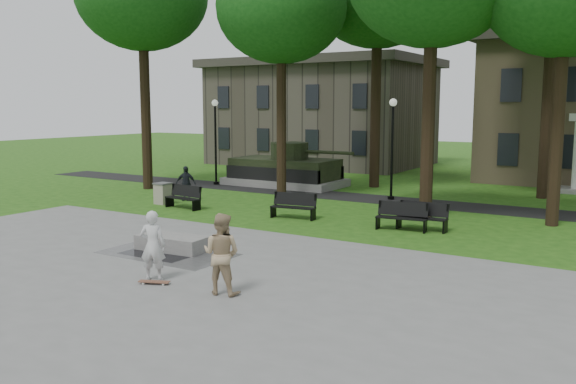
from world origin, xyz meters
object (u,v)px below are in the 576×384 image
object	(u,v)px
park_bench_0	(184,196)
trash_bin	(163,193)
friend_watching	(221,254)
skateboarder	(153,245)
concrete_block	(173,243)

from	to	relation	value
park_bench_0	trash_bin	size ratio (longest dim) A/B	1.92
friend_watching	trash_bin	xyz separation A→B (m)	(-10.49, 9.15, -0.50)
skateboarder	trash_bin	xyz separation A→B (m)	(-8.32, 9.17, -0.43)
skateboarder	concrete_block	bearing A→B (deg)	-80.18
friend_watching	trash_bin	distance (m)	13.92
trash_bin	friend_watching	bearing A→B (deg)	-41.11
friend_watching	trash_bin	size ratio (longest dim) A/B	2.00
skateboarder	trash_bin	bearing A→B (deg)	-71.98
skateboarder	trash_bin	world-z (taller)	skateboarder
concrete_block	skateboarder	distance (m)	3.30
park_bench_0	trash_bin	distance (m)	1.66
concrete_block	trash_bin	distance (m)	9.19
concrete_block	skateboarder	xyz separation A→B (m)	(1.81, -2.68, 0.67)
skateboarder	park_bench_0	bearing A→B (deg)	-76.78
concrete_block	friend_watching	xyz separation A→B (m)	(3.98, -2.66, 0.74)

